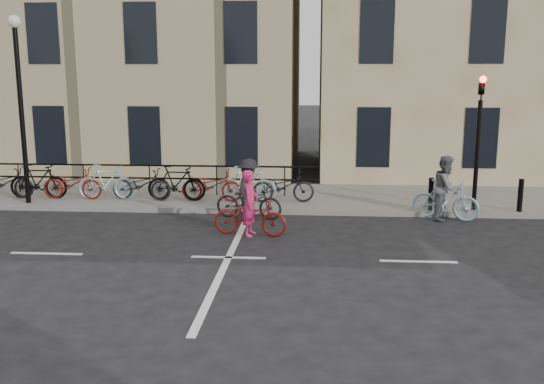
# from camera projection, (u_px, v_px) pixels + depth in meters

# --- Properties ---
(ground) EXTENTS (120.00, 120.00, 0.00)m
(ground) POSITION_uv_depth(u_px,v_px,m) (228.00, 258.00, 12.91)
(ground) COLOR black
(ground) RESTS_ON ground
(sidewalk) EXTENTS (46.00, 4.00, 0.15)m
(sidewalk) POSITION_uv_depth(u_px,v_px,m) (129.00, 195.00, 19.05)
(sidewalk) COLOR slate
(sidewalk) RESTS_ON ground
(building_east) EXTENTS (14.00, 10.00, 12.00)m
(building_east) POSITION_uv_depth(u_px,v_px,m) (500.00, 13.00, 23.80)
(building_east) COLOR tan
(building_east) RESTS_ON sidewalk
(building_west) EXTENTS (20.00, 10.00, 10.00)m
(building_west) POSITION_uv_depth(u_px,v_px,m) (57.00, 41.00, 25.25)
(building_west) COLOR tan
(building_west) RESTS_ON sidewalk
(traffic_light) EXTENTS (0.18, 0.30, 3.90)m
(traffic_light) POSITION_uv_depth(u_px,v_px,m) (479.00, 126.00, 16.25)
(traffic_light) COLOR black
(traffic_light) RESTS_ON sidewalk
(lamp_post) EXTENTS (0.36, 0.36, 5.28)m
(lamp_post) POSITION_uv_depth(u_px,v_px,m) (19.00, 86.00, 16.99)
(lamp_post) COLOR black
(lamp_post) RESTS_ON sidewalk
(bollard_east) EXTENTS (0.14, 0.14, 0.90)m
(bollard_east) POSITION_uv_depth(u_px,v_px,m) (431.00, 194.00, 16.60)
(bollard_east) COLOR black
(bollard_east) RESTS_ON sidewalk
(bollard_west) EXTENTS (0.14, 0.14, 0.90)m
(bollard_west) POSITION_uv_depth(u_px,v_px,m) (520.00, 195.00, 16.44)
(bollard_west) COLOR black
(bollard_west) RESTS_ON sidewalk
(parked_bikes) EXTENTS (10.40, 1.23, 1.05)m
(parked_bikes) POSITION_uv_depth(u_px,v_px,m) (142.00, 183.00, 17.95)
(parked_bikes) COLOR black
(parked_bikes) RESTS_ON sidewalk
(cyclist_pink) EXTENTS (1.87, 0.89, 1.60)m
(cyclist_pink) POSITION_uv_depth(u_px,v_px,m) (250.00, 213.00, 14.58)
(cyclist_pink) COLOR maroon
(cyclist_pink) RESTS_ON ground
(cyclist_grey) EXTENTS (1.84, 1.18, 1.73)m
(cyclist_grey) POSITION_uv_depth(u_px,v_px,m) (446.00, 194.00, 16.12)
(cyclist_grey) COLOR #95B8C4
(cyclist_grey) RESTS_ON ground
(cyclist_dark) EXTENTS (1.92, 1.15, 1.63)m
(cyclist_dark) POSITION_uv_depth(u_px,v_px,m) (249.00, 195.00, 16.24)
(cyclist_dark) COLOR black
(cyclist_dark) RESTS_ON ground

